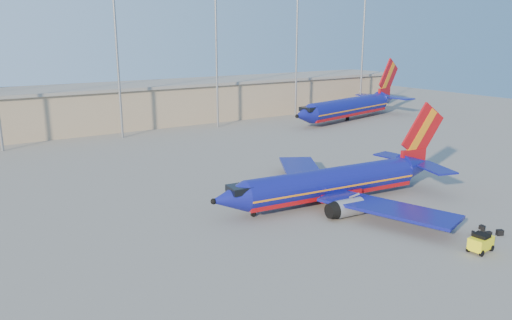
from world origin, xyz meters
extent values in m
plane|color=slate|center=(0.00, 0.00, 0.00)|extent=(220.00, 220.00, 0.00)
cube|color=#9B8B6B|center=(10.00, 58.00, 4.00)|extent=(120.00, 15.00, 8.00)
cube|color=slate|center=(10.00, 58.00, 8.20)|extent=(122.00, 16.00, 0.60)
cylinder|color=gray|center=(-5.00, 46.00, 14.00)|extent=(0.44, 0.44, 28.00)
cylinder|color=gray|center=(15.00, 46.00, 14.00)|extent=(0.44, 0.44, 28.00)
cylinder|color=gray|center=(35.00, 46.00, 14.00)|extent=(0.44, 0.44, 28.00)
cylinder|color=gray|center=(55.00, 46.00, 14.00)|extent=(0.44, 0.44, 28.00)
cylinder|color=navy|center=(2.81, -2.74, 2.40)|extent=(21.58, 5.25, 3.29)
cube|color=#A20D12|center=(2.81, -2.74, 1.56)|extent=(21.52, 4.63, 1.16)
cube|color=orange|center=(2.81, -2.74, 2.18)|extent=(21.58, 5.28, 0.20)
cone|color=navy|center=(-9.69, -1.58, 2.40)|extent=(4.03, 3.62, 3.29)
cube|color=black|center=(-8.54, -1.69, 3.25)|extent=(2.34, 2.50, 0.71)
cone|color=navy|center=(15.76, -3.93, 2.72)|extent=(4.91, 3.71, 3.29)
cube|color=#A20D12|center=(15.05, -3.87, 3.92)|extent=(3.77, 0.83, 1.96)
cube|color=#A20D12|center=(16.29, -3.98, 7.03)|extent=(6.53, 0.88, 7.10)
cube|color=orange|center=(16.11, -3.97, 7.03)|extent=(4.36, 0.77, 5.57)
cube|color=navy|center=(15.68, -0.89, 3.21)|extent=(3.32, 5.97, 0.20)
cube|color=navy|center=(15.12, -6.92, 3.21)|extent=(4.24, 6.23, 0.20)
cube|color=navy|center=(4.86, 4.94, 1.60)|extent=(10.63, 14.21, 0.31)
cube|color=navy|center=(3.42, -10.66, 1.60)|extent=(8.65, 14.50, 0.31)
cube|color=#A20D12|center=(3.26, -2.78, 1.20)|extent=(5.64, 3.95, 0.89)
cylinder|color=gray|center=(2.17, 1.97, 1.02)|extent=(3.36, 2.16, 1.87)
cylinder|color=gray|center=(1.32, -7.25, 1.02)|extent=(3.36, 2.16, 1.87)
cylinder|color=gray|center=(-6.94, -1.84, 0.49)|extent=(0.23, 0.23, 0.98)
cylinder|color=black|center=(-6.94, -1.84, 0.28)|extent=(0.59, 0.27, 0.57)
cylinder|color=black|center=(4.36, -0.56, 0.37)|extent=(0.79, 0.56, 0.75)
cylinder|color=black|center=(3.93, -5.17, 0.37)|extent=(0.79, 0.56, 0.75)
cylinder|color=navy|center=(42.89, 37.37, 2.95)|extent=(26.48, 9.73, 4.04)
cube|color=#A20D12|center=(42.89, 37.37, 1.91)|extent=(26.31, 8.98, 1.42)
cube|color=orange|center=(42.89, 37.37, 2.68)|extent=(26.49, 9.77, 0.24)
cone|color=navy|center=(27.85, 33.98, 2.95)|extent=(5.37, 4.96, 4.04)
cube|color=black|center=(29.24, 34.29, 3.99)|extent=(3.19, 3.35, 0.87)
cone|color=navy|center=(58.45, 40.89, 3.33)|extent=(6.44, 5.20, 4.04)
cube|color=#A20D12|center=(57.60, 40.70, 4.81)|extent=(4.61, 1.60, 2.40)
cube|color=#A20D12|center=(59.09, 41.04, 8.63)|extent=(7.90, 2.11, 8.72)
cube|color=orange|center=(58.88, 40.99, 8.63)|extent=(5.31, 1.63, 6.84)
cube|color=navy|center=(57.20, 44.42, 3.93)|extent=(5.91, 7.73, 0.24)
cube|color=navy|center=(58.84, 37.17, 3.93)|extent=(3.37, 7.04, 0.24)
cylinder|color=black|center=(42.89, 37.37, 0.49)|extent=(0.92, 0.92, 0.98)
cube|color=yellow|center=(5.17, -19.89, 0.82)|extent=(2.41, 1.54, 1.09)
cube|color=black|center=(5.17, -19.89, 1.47)|extent=(1.21, 1.31, 0.38)
cylinder|color=black|center=(4.24, -19.38, 0.28)|extent=(0.58, 0.25, 0.57)
cylinder|color=black|center=(4.36, -20.58, 0.28)|extent=(0.58, 0.25, 0.57)
cylinder|color=black|center=(5.98, -19.20, 0.28)|extent=(0.58, 0.25, 0.57)
cylinder|color=black|center=(6.10, -20.40, 0.28)|extent=(0.58, 0.25, 0.57)
cube|color=black|center=(8.89, -18.27, 0.24)|extent=(0.68, 0.51, 0.47)
cube|color=black|center=(7.83, -18.85, 0.24)|extent=(0.66, 0.49, 0.47)
cube|color=black|center=(10.04, -18.72, 0.27)|extent=(0.73, 0.63, 0.55)
cube|color=black|center=(7.82, -17.39, 0.21)|extent=(0.62, 0.53, 0.42)
cube|color=black|center=(10.04, -16.80, 0.20)|extent=(0.50, 0.36, 0.39)
cube|color=black|center=(9.61, -17.27, 0.27)|extent=(0.58, 0.50, 0.55)
camera|label=1|loc=(-33.38, -43.19, 18.56)|focal=35.00mm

